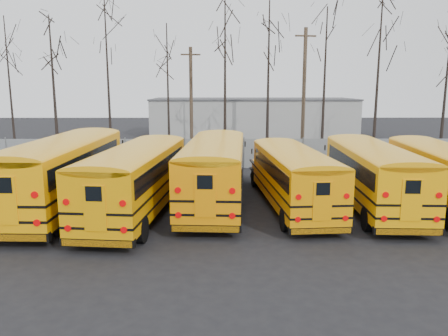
{
  "coord_description": "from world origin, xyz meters",
  "views": [
    {
      "loc": [
        -1.53,
        -17.15,
        5.49
      ],
      "look_at": [
        -1.4,
        3.5,
        1.6
      ],
      "focal_mm": 35.0,
      "sensor_mm": 36.0,
      "label": 1
    }
  ],
  "objects_px": {
    "bus_e": "(372,170)",
    "bus_f": "(442,170)",
    "utility_pole_right": "(304,89)",
    "bus_c": "(215,166)",
    "bus_b": "(138,174)",
    "bus_d": "(292,173)",
    "bus_a": "(65,167)",
    "utility_pole_left": "(191,102)"
  },
  "relations": [
    {
      "from": "bus_e",
      "to": "bus_f",
      "type": "bearing_deg",
      "value": 4.3
    },
    {
      "from": "utility_pole_right",
      "to": "bus_e",
      "type": "bearing_deg",
      "value": -100.83
    },
    {
      "from": "bus_c",
      "to": "utility_pole_right",
      "type": "xyz_separation_m",
      "value": [
        7.33,
        17.66,
        3.44
      ]
    },
    {
      "from": "bus_b",
      "to": "bus_c",
      "type": "distance_m",
      "value": 3.65
    },
    {
      "from": "bus_d",
      "to": "bus_f",
      "type": "bearing_deg",
      "value": -3.03
    },
    {
      "from": "bus_a",
      "to": "bus_c",
      "type": "bearing_deg",
      "value": 7.17
    },
    {
      "from": "bus_f",
      "to": "utility_pole_right",
      "type": "relative_size",
      "value": 1.02
    },
    {
      "from": "bus_d",
      "to": "bus_e",
      "type": "bearing_deg",
      "value": -3.34
    },
    {
      "from": "bus_b",
      "to": "bus_f",
      "type": "bearing_deg",
      "value": 10.26
    },
    {
      "from": "bus_e",
      "to": "utility_pole_right",
      "type": "bearing_deg",
      "value": 91.77
    },
    {
      "from": "bus_f",
      "to": "utility_pole_left",
      "type": "height_order",
      "value": "utility_pole_left"
    },
    {
      "from": "bus_a",
      "to": "bus_b",
      "type": "xyz_separation_m",
      "value": [
        3.43,
        -0.89,
        -0.15
      ]
    },
    {
      "from": "bus_c",
      "to": "bus_e",
      "type": "relative_size",
      "value": 1.06
    },
    {
      "from": "bus_b",
      "to": "bus_e",
      "type": "distance_m",
      "value": 10.46
    },
    {
      "from": "bus_b",
      "to": "bus_f",
      "type": "distance_m",
      "value": 13.7
    },
    {
      "from": "utility_pole_right",
      "to": "bus_b",
      "type": "bearing_deg",
      "value": -129.1
    },
    {
      "from": "bus_a",
      "to": "bus_d",
      "type": "xyz_separation_m",
      "value": [
        10.23,
        0.03,
        -0.29
      ]
    },
    {
      "from": "bus_a",
      "to": "bus_c",
      "type": "xyz_separation_m",
      "value": [
        6.73,
        0.67,
        -0.1
      ]
    },
    {
      "from": "bus_c",
      "to": "bus_d",
      "type": "distance_m",
      "value": 3.56
    },
    {
      "from": "bus_d",
      "to": "utility_pole_left",
      "type": "relative_size",
      "value": 1.22
    },
    {
      "from": "bus_b",
      "to": "bus_e",
      "type": "relative_size",
      "value": 1.03
    },
    {
      "from": "utility_pole_left",
      "to": "utility_pole_right",
      "type": "bearing_deg",
      "value": 15.62
    },
    {
      "from": "bus_a",
      "to": "bus_f",
      "type": "bearing_deg",
      "value": 2.18
    },
    {
      "from": "bus_c",
      "to": "bus_e",
      "type": "distance_m",
      "value": 7.14
    },
    {
      "from": "bus_f",
      "to": "utility_pole_left",
      "type": "distance_m",
      "value": 18.89
    },
    {
      "from": "bus_b",
      "to": "utility_pole_left",
      "type": "bearing_deg",
      "value": 90.68
    },
    {
      "from": "bus_b",
      "to": "bus_c",
      "type": "bearing_deg",
      "value": 30.97
    },
    {
      "from": "bus_f",
      "to": "utility_pole_left",
      "type": "relative_size",
      "value": 1.26
    },
    {
      "from": "bus_e",
      "to": "utility_pole_right",
      "type": "relative_size",
      "value": 1.04
    },
    {
      "from": "bus_b",
      "to": "bus_d",
      "type": "distance_m",
      "value": 6.86
    },
    {
      "from": "bus_a",
      "to": "bus_e",
      "type": "relative_size",
      "value": 1.11
    },
    {
      "from": "utility_pole_left",
      "to": "bus_a",
      "type": "bearing_deg",
      "value": -116.29
    },
    {
      "from": "bus_e",
      "to": "bus_f",
      "type": "height_order",
      "value": "bus_e"
    },
    {
      "from": "bus_c",
      "to": "bus_d",
      "type": "bearing_deg",
      "value": -7.11
    },
    {
      "from": "bus_f",
      "to": "bus_a",
      "type": "bearing_deg",
      "value": -175.53
    },
    {
      "from": "bus_d",
      "to": "utility_pole_right",
      "type": "xyz_separation_m",
      "value": [
        3.83,
        18.3,
        3.63
      ]
    },
    {
      "from": "bus_c",
      "to": "bus_d",
      "type": "relative_size",
      "value": 1.11
    },
    {
      "from": "bus_b",
      "to": "bus_f",
      "type": "height_order",
      "value": "bus_b"
    },
    {
      "from": "bus_b",
      "to": "utility_pole_left",
      "type": "distance_m",
      "value": 15.43
    },
    {
      "from": "bus_a",
      "to": "bus_f",
      "type": "distance_m",
      "value": 17.09
    },
    {
      "from": "bus_f",
      "to": "bus_c",
      "type": "bearing_deg",
      "value": -178.78
    },
    {
      "from": "utility_pole_right",
      "to": "bus_d",
      "type": "bearing_deg",
      "value": -111.98
    }
  ]
}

